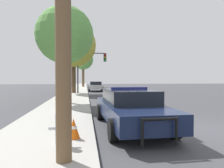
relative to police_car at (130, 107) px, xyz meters
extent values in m
plane|color=#3D3D42|center=(2.24, -0.60, -0.74)|extent=(110.00, 110.00, 0.00)
cube|color=#A3A099|center=(-2.86, -0.60, -0.67)|extent=(3.00, 110.00, 0.13)
cube|color=#141E3D|center=(0.00, -0.07, -0.13)|extent=(2.14, 5.34, 0.55)
cube|color=black|center=(-0.01, 0.20, 0.39)|extent=(1.76, 2.81, 0.49)
cylinder|color=black|center=(1.01, -1.65, -0.40)|extent=(0.27, 0.68, 0.67)
cylinder|color=black|center=(-0.85, -1.74, -0.40)|extent=(0.27, 0.68, 0.67)
cylinder|color=black|center=(0.86, 1.61, -0.40)|extent=(0.27, 0.68, 0.67)
cylinder|color=black|center=(-1.00, 1.52, -0.40)|extent=(0.27, 0.68, 0.67)
cylinder|color=black|center=(0.55, -2.80, -0.22)|extent=(0.07, 0.07, 0.68)
cylinder|color=black|center=(-0.30, -2.83, -0.22)|extent=(0.07, 0.07, 0.68)
cylinder|color=black|center=(0.13, -2.82, 0.09)|extent=(0.91, 0.11, 0.07)
cube|color=navy|center=(-0.01, 0.20, 0.68)|extent=(1.38, 0.26, 0.09)
cube|color=navy|center=(0.96, -0.02, -0.10)|extent=(0.18, 3.79, 0.16)
cylinder|color=#B7BCC1|center=(-2.27, -2.26, -0.26)|extent=(0.23, 0.23, 0.70)
sphere|color=#B7BCC1|center=(-2.27, -2.26, 0.12)|extent=(0.24, 0.24, 0.24)
cylinder|color=#B7BCC1|center=(-2.46, -2.26, -0.19)|extent=(0.16, 0.09, 0.09)
cylinder|color=#B7BCC1|center=(-2.07, -2.26, -0.19)|extent=(0.16, 0.09, 0.09)
cylinder|color=#424247|center=(-2.45, 16.27, 1.65)|extent=(0.16, 0.16, 4.52)
cylinder|color=#424247|center=(-0.96, 16.27, 3.76)|extent=(2.98, 0.11, 0.11)
cube|color=black|center=(0.53, 16.27, 3.31)|extent=(0.30, 0.24, 0.90)
sphere|color=red|center=(0.53, 16.14, 3.61)|extent=(0.20, 0.20, 0.20)
sphere|color=orange|center=(0.53, 16.14, 3.31)|extent=(0.20, 0.20, 0.20)
sphere|color=green|center=(0.53, 16.14, 3.01)|extent=(0.20, 0.20, 0.20)
cube|color=#B7B7BC|center=(-0.26, 21.35, -0.12)|extent=(1.82, 4.17, 0.53)
cube|color=black|center=(-0.26, 21.14, 0.35)|extent=(1.52, 2.19, 0.42)
cylinder|color=black|center=(-1.05, 22.65, -0.39)|extent=(0.26, 0.70, 0.70)
cylinder|color=black|center=(0.61, 22.60, -0.39)|extent=(0.26, 0.70, 0.70)
cylinder|color=black|center=(-1.13, 20.10, -0.39)|extent=(0.26, 0.70, 0.70)
cylinder|color=black|center=(0.54, 20.05, -0.39)|extent=(0.26, 0.70, 0.70)
cylinder|color=#4C3823|center=(-2.90, 16.67, 1.37)|extent=(0.45, 0.45, 3.95)
sphere|color=#999933|center=(-2.90, 16.67, 4.70)|extent=(4.93, 4.93, 4.93)
cylinder|color=brown|center=(-2.99, 7.10, 1.14)|extent=(0.39, 0.39, 3.49)
sphere|color=#5B9947|center=(-2.99, 7.10, 3.94)|extent=(3.85, 3.85, 3.85)
cylinder|color=brown|center=(-2.05, 33.89, 1.42)|extent=(0.47, 0.47, 4.06)
sphere|color=#5B9947|center=(-2.05, 33.89, 4.50)|extent=(3.83, 3.83, 3.83)
cone|color=orange|center=(-1.96, -1.70, -0.33)|extent=(0.36, 0.36, 0.56)
cylinder|color=white|center=(-1.96, -1.70, -0.30)|extent=(0.20, 0.20, 0.08)
camera|label=1|loc=(-1.63, -7.80, 1.08)|focal=35.00mm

